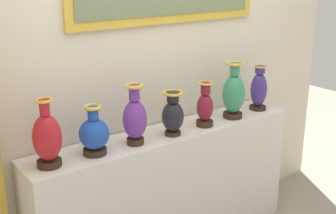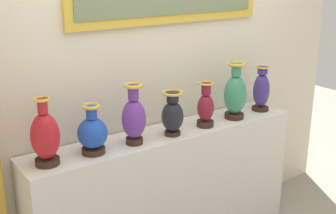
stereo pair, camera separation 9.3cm
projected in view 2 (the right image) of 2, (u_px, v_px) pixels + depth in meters
name	position (u px, v px, depth m)	size (l,w,h in m)	color
display_shelf	(168.00, 190.00, 3.29)	(2.11, 0.37, 0.93)	silver
back_wall	(150.00, 60.00, 3.19)	(3.77, 0.14, 2.75)	beige
vase_crimson	(45.00, 137.00, 2.58)	(0.17, 0.17, 0.41)	#382319
vase_sapphire	(93.00, 133.00, 2.75)	(0.19, 0.19, 0.32)	#382319
vase_violet	(134.00, 118.00, 2.89)	(0.16, 0.16, 0.41)	#382319
vase_onyx	(173.00, 115.00, 3.05)	(0.15, 0.15, 0.31)	#382319
vase_burgundy	(206.00, 107.00, 3.22)	(0.13, 0.13, 0.33)	#382319
vase_jade	(235.00, 94.00, 3.37)	(0.17, 0.17, 0.44)	#382319
vase_indigo	(261.00, 90.00, 3.57)	(0.14, 0.14, 0.36)	#382319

